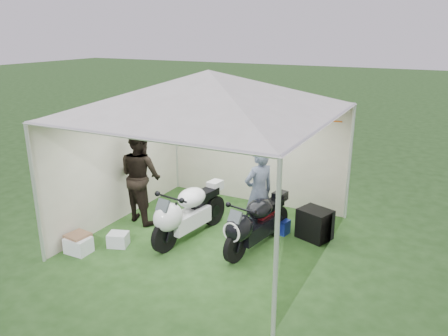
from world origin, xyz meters
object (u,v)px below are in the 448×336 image
at_px(motorcycle_white, 186,212).
at_px(motorcycle_black, 254,222).
at_px(equipment_box, 315,224).
at_px(canopy_tent, 209,96).
at_px(person_blue_jacket, 259,193).
at_px(paddock_stand, 279,226).
at_px(crate_0, 78,245).
at_px(crate_1, 79,242).
at_px(person_dark_jacket, 141,176).
at_px(crate_2, 118,240).

distance_m(motorcycle_white, motorcycle_black, 1.25).
height_order(motorcycle_black, equipment_box, motorcycle_black).
bearing_deg(canopy_tent, person_blue_jacket, 31.44).
bearing_deg(paddock_stand, motorcycle_white, -143.85).
xyz_separation_m(crate_0, crate_1, (-0.05, 0.05, 0.02)).
bearing_deg(crate_0, motorcycle_black, 29.46).
distance_m(motorcycle_black, equipment_box, 1.22).
bearing_deg(motorcycle_white, crate_1, -131.12).
xyz_separation_m(motorcycle_white, equipment_box, (2.03, 1.09, -0.26)).
distance_m(person_dark_jacket, crate_0, 1.79).
height_order(canopy_tent, person_dark_jacket, canopy_tent).
bearing_deg(motorcycle_black, equipment_box, 58.99).
bearing_deg(person_blue_jacket, paddock_stand, 162.53).
bearing_deg(canopy_tent, equipment_box, 25.31).
height_order(motorcycle_white, person_dark_jacket, person_dark_jacket).
bearing_deg(motorcycle_black, motorcycle_white, -160.05).
bearing_deg(crate_1, person_blue_jacket, 38.22).
xyz_separation_m(paddock_stand, crate_0, (-2.76, -2.29, 0.00)).
bearing_deg(paddock_stand, equipment_box, 6.85).
xyz_separation_m(equipment_box, crate_1, (-3.45, -2.31, -0.12)).
relative_size(person_dark_jacket, equipment_box, 3.33).
bearing_deg(canopy_tent, motorcycle_black, -5.71).
distance_m(motorcycle_black, crate_2, 2.40).
bearing_deg(person_blue_jacket, motorcycle_white, -23.85).
bearing_deg(crate_2, crate_1, -137.89).
height_order(motorcycle_white, motorcycle_black, motorcycle_white).
bearing_deg(canopy_tent, motorcycle_white, -139.13).
bearing_deg(motorcycle_white, motorcycle_black, 17.23).
bearing_deg(equipment_box, person_blue_jacket, -159.91).
bearing_deg(person_blue_jacket, person_dark_jacket, -48.30).
relative_size(equipment_box, crate_1, 1.59).
distance_m(motorcycle_black, crate_1, 3.02).
bearing_deg(motorcycle_black, person_dark_jacket, -172.16).
bearing_deg(crate_0, equipment_box, 34.78).
xyz_separation_m(crate_1, crate_2, (0.49, 0.44, -0.03)).
relative_size(person_blue_jacket, equipment_box, 3.01).
distance_m(person_dark_jacket, crate_2, 1.40).
bearing_deg(crate_1, motorcycle_white, 40.73).
bearing_deg(crate_0, crate_1, 132.72).
xyz_separation_m(motorcycle_black, equipment_box, (0.80, 0.89, -0.23)).
xyz_separation_m(motorcycle_black, crate_2, (-2.16, -0.98, -0.38)).
relative_size(canopy_tent, crate_1, 16.31).
relative_size(equipment_box, crate_2, 1.67).
xyz_separation_m(motorcycle_white, motorcycle_black, (1.23, 0.20, -0.03)).
relative_size(canopy_tent, paddock_stand, 15.81).
distance_m(motorcycle_black, crate_0, 3.01).
distance_m(motorcycle_white, equipment_box, 2.32).
bearing_deg(person_blue_jacket, motorcycle_black, 47.79).
relative_size(paddock_stand, crate_2, 1.08).
bearing_deg(paddock_stand, person_blue_jacket, -139.01).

